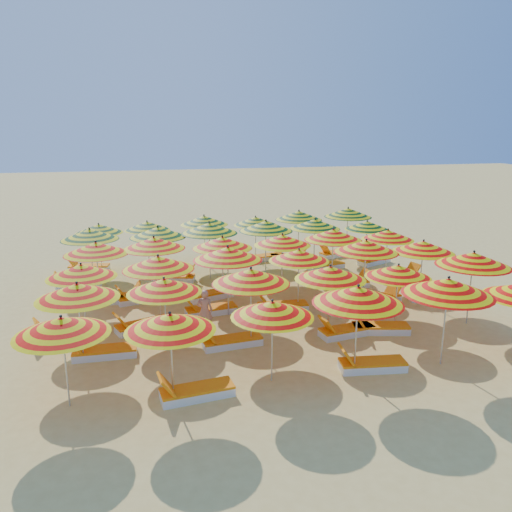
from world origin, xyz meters
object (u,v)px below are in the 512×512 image
umbrella_15 (299,255)px  umbrella_29 (367,225)px  umbrella_30 (99,229)px  umbrella_7 (164,286)px  umbrella_34 (299,215)px  lounger_15 (348,283)px  umbrella_21 (282,240)px  lounger_23 (290,257)px  lounger_10 (380,299)px  lounger_22 (268,257)px  umbrella_22 (333,235)px  lounger_19 (325,266)px  umbrella_4 (448,287)px  umbrella_27 (266,226)px  lounger_24 (336,253)px  lounger_0 (195,392)px  umbrella_3 (358,295)px  lounger_8 (210,310)px  umbrella_10 (398,271)px  lounger_14 (211,295)px  beachgoer_a (205,311)px  lounger_5 (379,328)px  lounger_7 (142,325)px  umbrella_31 (147,226)px  lounger_17 (78,284)px  umbrella_13 (158,263)px  umbrella_18 (96,248)px  umbrella_9 (330,273)px  umbrella_32 (204,220)px  lounger_4 (346,331)px  umbrella_23 (388,235)px  lounger_20 (374,260)px  umbrella_24 (90,234)px  lounger_2 (103,352)px  lounger_18 (175,278)px  umbrella_8 (251,276)px  umbrella_11 (473,259)px  umbrella_16 (366,247)px  umbrella_6 (77,291)px  umbrella_0 (62,326)px  umbrella_35 (348,213)px  umbrella_2 (272,309)px  lounger_13 (140,298)px  umbrella_17 (423,247)px  umbrella_1 (170,322)px  umbrella_20 (222,243)px  lounger_21 (88,267)px  lounger_12 (118,298)px  lounger_3 (231,341)px  umbrella_19 (154,243)px  lounger_6 (65,332)px

umbrella_15 → umbrella_29: (4.82, 4.62, -0.06)m
umbrella_30 → umbrella_7: bearing=-76.4°
umbrella_34 → lounger_15: bearing=-84.8°
umbrella_21 → lounger_23: bearing=68.4°
lounger_10 → lounger_22: size_ratio=1.01×
umbrella_22 → lounger_19: 3.18m
umbrella_4 → lounger_23: bearing=92.8°
umbrella_22 → umbrella_27: bearing=133.1°
lounger_24 → lounger_0: bearing=37.2°
umbrella_3 → umbrella_21: 6.87m
umbrella_34 → lounger_8: umbrella_34 is taller
umbrella_10 → lounger_14: bearing=140.5°
lounger_10 → beachgoer_a: (-6.46, -1.03, 0.52)m
lounger_5 → lounger_7: (-7.06, 1.97, 0.00)m
umbrella_31 → lounger_0: size_ratio=1.34×
umbrella_15 → lounger_17: 8.98m
umbrella_13 → umbrella_18: same height
umbrella_29 → lounger_0: 13.33m
umbrella_9 → umbrella_32: 9.45m
umbrella_34 → lounger_17: umbrella_34 is taller
umbrella_31 → lounger_4: size_ratio=1.34×
lounger_0 → lounger_5: same height
umbrella_10 → umbrella_21: (-2.31, 4.46, 0.14)m
umbrella_23 → lounger_20: umbrella_23 is taller
umbrella_24 → umbrella_27: 7.06m
lounger_2 → lounger_18: bearing=-109.2°
umbrella_8 → lounger_23: size_ratio=1.50×
umbrella_22 → umbrella_11: bearing=-59.8°
umbrella_16 → lounger_8: (-5.48, 0.32, -1.95)m
lounger_0 → lounger_20: same height
umbrella_6 → lounger_4: (7.55, -0.08, -1.85)m
lounger_14 → lounger_23: same height
umbrella_30 → lounger_10: (9.85, -6.74, -1.75)m
lounger_23 → umbrella_0: bearing=-120.6°
umbrella_35 → lounger_2: bearing=-141.7°
umbrella_2 → lounger_13: 7.61m
umbrella_16 → umbrella_17: bearing=-8.6°
umbrella_1 → umbrella_20: (2.46, 6.94, 0.14)m
lounger_17 → lounger_21: 2.46m
umbrella_7 → umbrella_18: bearing=114.7°
umbrella_0 → umbrella_17: (11.52, 4.30, 0.10)m
umbrella_3 → lounger_12: size_ratio=1.39×
lounger_5 → lounger_4: bearing=13.1°
lounger_0 → lounger_3: 2.92m
lounger_18 → umbrella_31: bearing=126.2°
umbrella_19 → lounger_4: 7.50m
lounger_3 → lounger_10: same height
umbrella_4 → lounger_5: (-0.58, 2.34, -2.00)m
umbrella_35 → lounger_20: umbrella_35 is taller
lounger_7 → lounger_6: bearing=-21.9°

